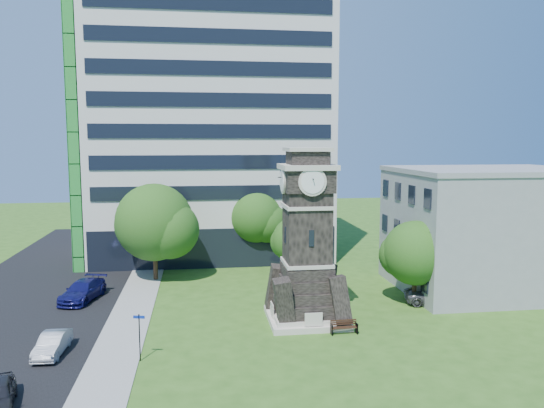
{
  "coord_description": "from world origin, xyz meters",
  "views": [
    {
      "loc": [
        -4.36,
        -33.71,
        12.68
      ],
      "look_at": [
        1.38,
        8.03,
        7.64
      ],
      "focal_mm": 35.0,
      "sensor_mm": 36.0,
      "label": 1
    }
  ],
  "objects": [
    {
      "name": "park_bench",
      "position": [
        4.94,
        -0.93,
        0.5
      ],
      "size": [
        1.81,
        0.48,
        0.94
      ],
      "rotation": [
        0.0,
        0.0,
        0.05
      ],
      "color": "black",
      "rests_on": "ground"
    },
    {
      "name": "office_tall",
      "position": [
        -3.2,
        25.84,
        14.22
      ],
      "size": [
        26.2,
        15.11,
        28.6
      ],
      "color": "silver",
      "rests_on": "ground"
    },
    {
      "name": "tree_nc",
      "position": [
        1.35,
        19.61,
        4.81
      ],
      "size": [
        6.15,
        5.59,
        7.81
      ],
      "rotation": [
        0.0,
        0.0,
        -0.26
      ],
      "color": "#332114",
      "rests_on": "ground"
    },
    {
      "name": "street_sign",
      "position": [
        -7.93,
        -3.55,
        1.75
      ],
      "size": [
        0.67,
        0.07,
        2.79
      ],
      "rotation": [
        0.0,
        0.0,
        -0.23
      ],
      "color": "black",
      "rests_on": "ground"
    },
    {
      "name": "car_east_lot",
      "position": [
        13.85,
        4.34,
        0.68
      ],
      "size": [
        5.23,
        3.2,
        1.36
      ],
      "primitive_type": "imported",
      "rotation": [
        0.0,
        0.0,
        1.37
      ],
      "color": "#535358",
      "rests_on": "ground"
    },
    {
      "name": "tree_east",
      "position": [
        12.15,
        4.53,
        3.91
      ],
      "size": [
        5.51,
        5.01,
        6.58
      ],
      "rotation": [
        0.0,
        0.0,
        0.24
      ],
      "color": "#332114",
      "rests_on": "ground"
    },
    {
      "name": "car_street_mid",
      "position": [
        -13.22,
        -1.86,
        0.64
      ],
      "size": [
        1.55,
        3.92,
        1.27
      ],
      "primitive_type": "imported",
      "rotation": [
        0.0,
        0.0,
        -0.05
      ],
      "color": "#9C9EA3",
      "rests_on": "ground"
    },
    {
      "name": "street",
      "position": [
        -18.0,
        5.0,
        0.01
      ],
      "size": [
        14.0,
        80.0,
        0.02
      ],
      "primitive_type": "cube",
      "color": "black",
      "rests_on": "ground"
    },
    {
      "name": "ground",
      "position": [
        0.0,
        0.0,
        0.0
      ],
      "size": [
        160.0,
        160.0,
        0.0
      ],
      "primitive_type": "plane",
      "color": "#305919",
      "rests_on": "ground"
    },
    {
      "name": "tree_nw",
      "position": [
        -8.38,
        14.74,
        5.13
      ],
      "size": [
        7.74,
        7.04,
        8.87
      ],
      "rotation": [
        0.0,
        0.0,
        -0.11
      ],
      "color": "#332114",
      "rests_on": "ground"
    },
    {
      "name": "sidewalk",
      "position": [
        -9.5,
        5.0,
        0.03
      ],
      "size": [
        3.0,
        70.0,
        0.06
      ],
      "primitive_type": "cube",
      "color": "gray",
      "rests_on": "ground"
    },
    {
      "name": "car_street_north",
      "position": [
        -13.75,
        9.11,
        0.78
      ],
      "size": [
        3.42,
        5.74,
        1.56
      ],
      "primitive_type": "imported",
      "rotation": [
        0.0,
        0.0,
        -0.25
      ],
      "color": "#121251",
      "rests_on": "ground"
    },
    {
      "name": "office_low",
      "position": [
        19.97,
        8.0,
        5.21
      ],
      "size": [
        15.2,
        12.2,
        10.4
      ],
      "color": "gray",
      "rests_on": "ground"
    },
    {
      "name": "clock_tower",
      "position": [
        3.0,
        2.0,
        5.28
      ],
      "size": [
        5.4,
        5.4,
        12.22
      ],
      "color": "beige",
      "rests_on": "ground"
    },
    {
      "name": "tree_ne",
      "position": [
        4.3,
        12.81,
        3.55
      ],
      "size": [
        4.81,
        4.37,
        5.89
      ],
      "rotation": [
        0.0,
        0.0,
        -0.09
      ],
      "color": "#332114",
      "rests_on": "ground"
    }
  ]
}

